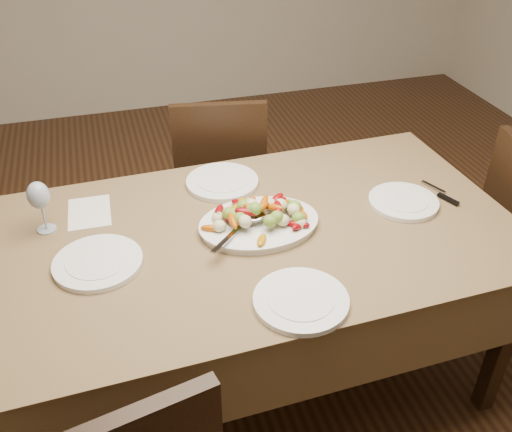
{
  "coord_description": "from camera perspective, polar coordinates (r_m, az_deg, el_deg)",
  "views": [
    {
      "loc": [
        -0.66,
        -1.48,
        1.92
      ],
      "look_at": [
        -0.2,
        0.07,
        0.82
      ],
      "focal_mm": 40.0,
      "sensor_mm": 36.0,
      "label": 1
    }
  ],
  "objects": [
    {
      "name": "wine_glass",
      "position": [
        2.07,
        -20.71,
        0.98
      ],
      "size": [
        0.08,
        0.08,
        0.2
      ],
      "primitive_type": null,
      "color": "#8C99A5",
      "rests_on": "dining_table"
    },
    {
      "name": "dining_table",
      "position": [
        2.23,
        -0.0,
        -9.37
      ],
      "size": [
        1.87,
        1.1,
        0.76
      ],
      "primitive_type": "cube",
      "rotation": [
        0.0,
        0.0,
        0.03
      ],
      "color": "brown",
      "rests_on": "ground"
    },
    {
      "name": "floor",
      "position": [
        2.52,
        5.06,
        -15.72
      ],
      "size": [
        6.0,
        6.0,
        0.0
      ],
      "primitive_type": "plane",
      "color": "#372010",
      "rests_on": "ground"
    },
    {
      "name": "menu_card",
      "position": [
        2.17,
        -16.33,
        0.36
      ],
      "size": [
        0.16,
        0.21,
        0.0
      ],
      "primitive_type": "cube",
      "rotation": [
        0.0,
        0.0,
        -0.03
      ],
      "color": "silver",
      "rests_on": "dining_table"
    },
    {
      "name": "chair_far",
      "position": [
        2.86,
        -3.63,
        3.9
      ],
      "size": [
        0.49,
        0.49,
        0.95
      ],
      "primitive_type": null,
      "rotation": [
        0.0,
        0.0,
        2.96
      ],
      "color": "black",
      "rests_on": "ground"
    },
    {
      "name": "plate_right",
      "position": [
        2.2,
        14.52,
        1.37
      ],
      "size": [
        0.26,
        0.26,
        0.02
      ],
      "primitive_type": "cylinder",
      "color": "white",
      "rests_on": "dining_table"
    },
    {
      "name": "plate_left",
      "position": [
        1.91,
        -15.53,
        -4.53
      ],
      "size": [
        0.29,
        0.29,
        0.02
      ],
      "primitive_type": "cylinder",
      "color": "white",
      "rests_on": "dining_table"
    },
    {
      "name": "serving_spoon",
      "position": [
        1.93,
        -1.18,
        -0.99
      ],
      "size": [
        0.25,
        0.23,
        0.03
      ],
      "primitive_type": null,
      "rotation": [
        0.0,
        0.0,
        -0.74
      ],
      "color": "#9EA0A8",
      "rests_on": "serving_platter"
    },
    {
      "name": "roasted_vegetables",
      "position": [
        1.97,
        0.3,
        0.43
      ],
      "size": [
        0.35,
        0.24,
        0.09
      ],
      "primitive_type": null,
      "rotation": [
        0.0,
        0.0,
        0.03
      ],
      "color": "#750509",
      "rests_on": "serving_platter"
    },
    {
      "name": "table_knife",
      "position": [
        2.29,
        18.04,
        2.1
      ],
      "size": [
        0.09,
        0.19,
        0.01
      ],
      "primitive_type": null,
      "rotation": [
        0.0,
        0.0,
        0.38
      ],
      "color": "#9EA0A8",
      "rests_on": "dining_table"
    },
    {
      "name": "serving_platter",
      "position": [
        2.0,
        0.3,
        -0.93
      ],
      "size": [
        0.42,
        0.32,
        0.02
      ],
      "primitive_type": "ellipsoid",
      "rotation": [
        0.0,
        0.0,
        0.03
      ],
      "color": "white",
      "rests_on": "dining_table"
    },
    {
      "name": "plate_near",
      "position": [
        1.71,
        4.51,
        -8.44
      ],
      "size": [
        0.29,
        0.29,
        0.02
      ],
      "primitive_type": "cylinder",
      "color": "white",
      "rests_on": "dining_table"
    },
    {
      "name": "plate_far",
      "position": [
        2.25,
        -3.39,
        3.42
      ],
      "size": [
        0.28,
        0.28,
        0.02
      ],
      "primitive_type": "cylinder",
      "color": "white",
      "rests_on": "dining_table"
    }
  ]
}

